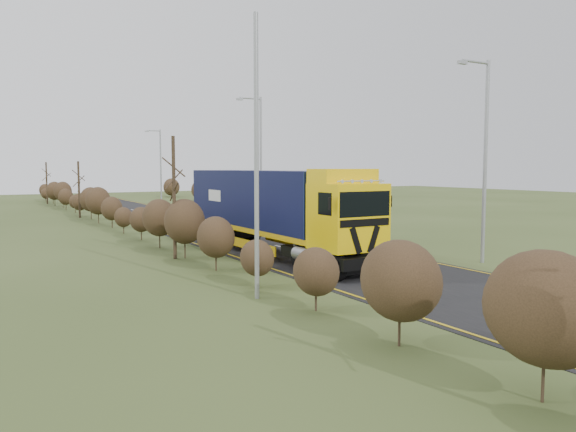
{
  "coord_description": "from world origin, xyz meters",
  "views": [
    {
      "loc": [
        -15.47,
        -22.61,
        4.54
      ],
      "look_at": [
        -1.21,
        1.96,
        2.05
      ],
      "focal_mm": 35.0,
      "sensor_mm": 36.0,
      "label": 1
    }
  ],
  "objects_px": {
    "speed_sign": "(291,211)",
    "car_blue_sedan": "(249,207)",
    "lorry": "(273,206)",
    "car_red_hatchback": "(304,217)",
    "streetlight_near": "(484,152)"
  },
  "relations": [
    {
      "from": "speed_sign",
      "to": "car_blue_sedan",
      "type": "bearing_deg",
      "value": 75.73
    },
    {
      "from": "lorry",
      "to": "car_red_hatchback",
      "type": "xyz_separation_m",
      "value": [
        9.11,
        11.65,
        -1.88
      ]
    },
    {
      "from": "speed_sign",
      "to": "streetlight_near",
      "type": "bearing_deg",
      "value": -84.5
    },
    {
      "from": "car_red_hatchback",
      "to": "streetlight_near",
      "type": "height_order",
      "value": "streetlight_near"
    },
    {
      "from": "streetlight_near",
      "to": "speed_sign",
      "type": "bearing_deg",
      "value": 95.5
    },
    {
      "from": "streetlight_near",
      "to": "car_blue_sedan",
      "type": "bearing_deg",
      "value": 86.09
    },
    {
      "from": "car_blue_sedan",
      "to": "speed_sign",
      "type": "bearing_deg",
      "value": 104.02
    },
    {
      "from": "car_red_hatchback",
      "to": "car_blue_sedan",
      "type": "bearing_deg",
      "value": -77.53
    },
    {
      "from": "lorry",
      "to": "car_blue_sedan",
      "type": "bearing_deg",
      "value": 66.47
    },
    {
      "from": "car_red_hatchback",
      "to": "streetlight_near",
      "type": "distance_m",
      "value": 19.4
    },
    {
      "from": "speed_sign",
      "to": "car_red_hatchback",
      "type": "bearing_deg",
      "value": 46.89
    },
    {
      "from": "streetlight_near",
      "to": "speed_sign",
      "type": "distance_m",
      "value": 15.86
    },
    {
      "from": "car_red_hatchback",
      "to": "streetlight_near",
      "type": "bearing_deg",
      "value": 98.42
    },
    {
      "from": "streetlight_near",
      "to": "speed_sign",
      "type": "relative_size",
      "value": 4.46
    },
    {
      "from": "lorry",
      "to": "car_blue_sedan",
      "type": "height_order",
      "value": "lorry"
    }
  ]
}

